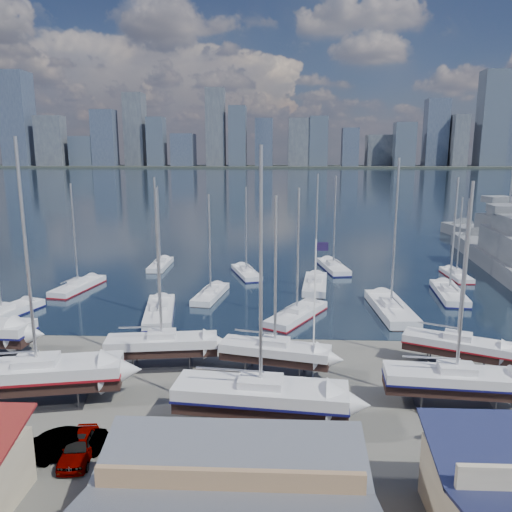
{
  "coord_description": "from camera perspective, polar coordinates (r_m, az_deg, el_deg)",
  "views": [
    {
      "loc": [
        2.0,
        -45.09,
        17.47
      ],
      "look_at": [
        -0.35,
        8.0,
        6.44
      ],
      "focal_mm": 35.0,
      "sensor_mm": 36.0,
      "label": 1
    }
  ],
  "objects": [
    {
      "name": "sailboat_cradle_2",
      "position": [
        42.4,
        -10.69,
        -9.87
      ],
      "size": [
        9.28,
        3.69,
        14.82
      ],
      "rotation": [
        0.0,
        0.0,
        0.13
      ],
      "color": "#2D2D33",
      "rests_on": "ground"
    },
    {
      "name": "sailboat_cradle_1",
      "position": [
        39.11,
        -23.67,
        -12.3
      ],
      "size": [
        11.99,
        5.4,
        18.51
      ],
      "rotation": [
        0.0,
        0.0,
        0.19
      ],
      "color": "#2D2D33",
      "rests_on": "ground"
    },
    {
      "name": "flagpole",
      "position": [
        38.77,
        6.83,
        -5.04
      ],
      "size": [
        0.99,
        0.12,
        11.12
      ],
      "color": "white",
      "rests_on": "ground"
    },
    {
      "name": "naval_ship_west",
      "position": [
        103.73,
        26.62,
        1.71
      ],
      "size": [
        11.47,
        40.97,
        17.64
      ],
      "rotation": [
        0.0,
        0.0,
        1.7
      ],
      "color": "slate",
      "rests_on": "water"
    },
    {
      "name": "sailboat_cradle_5",
      "position": [
        38.05,
        21.85,
        -13.07
      ],
      "size": [
        9.92,
        3.58,
        15.72
      ],
      "rotation": [
        0.0,
        0.0,
        -0.09
      ],
      "color": "#2D2D33",
      "rests_on": "ground"
    },
    {
      "name": "far_shore",
      "position": [
        605.32,
        2.37,
        10.17
      ],
      "size": [
        1400.0,
        80.0,
        2.2
      ],
      "primitive_type": "cube",
      "color": "#2D332D",
      "rests_on": "ground"
    },
    {
      "name": "shed_grey",
      "position": [
        24.56,
        -3.02,
        -26.89
      ],
      "size": [
        12.6,
        8.4,
        4.17
      ],
      "color": "#8C6B4C",
      "rests_on": "ground"
    },
    {
      "name": "sailboat_cradle_4",
      "position": [
        40.33,
        2.17,
        -10.86
      ],
      "size": [
        9.03,
        4.37,
        14.34
      ],
      "rotation": [
        0.0,
        0.0,
        -0.23
      ],
      "color": "#2D2D33",
      "rests_on": "ground"
    },
    {
      "name": "sailboat_moored_4",
      "position": [
        61.65,
        -5.2,
        -4.47
      ],
      "size": [
        3.82,
        9.06,
        13.25
      ],
      "rotation": [
        0.0,
        0.0,
        1.41
      ],
      "color": "black",
      "rests_on": "water"
    },
    {
      "name": "sailboat_moored_10",
      "position": [
        66.06,
        21.18,
        -4.15
      ],
      "size": [
        3.97,
        10.51,
        15.34
      ],
      "rotation": [
        0.0,
        0.0,
        1.46
      ],
      "color": "black",
      "rests_on": "water"
    },
    {
      "name": "sailboat_cradle_6",
      "position": [
        44.74,
        22.01,
        -9.44
      ],
      "size": [
        8.78,
        5.76,
        14.01
      ],
      "rotation": [
        0.0,
        0.0,
        -0.43
      ],
      "color": "#2D2D33",
      "rests_on": "ground"
    },
    {
      "name": "sailboat_moored_11",
      "position": [
        76.47,
        21.9,
        -2.11
      ],
      "size": [
        2.4,
        8.08,
        12.02
      ],
      "rotation": [
        0.0,
        0.0,
        1.59
      ],
      "color": "black",
      "rests_on": "water"
    },
    {
      "name": "sailboat_moored_8",
      "position": [
        76.58,
        8.82,
        -1.37
      ],
      "size": [
        4.36,
        10.24,
        14.83
      ],
      "rotation": [
        0.0,
        0.0,
        1.74
      ],
      "color": "black",
      "rests_on": "water"
    },
    {
      "name": "sailboat_cradle_3",
      "position": [
        33.16,
        0.53,
        -15.75
      ],
      "size": [
        11.46,
        4.29,
        17.93
      ],
      "rotation": [
        0.0,
        0.0,
        -0.1
      ],
      "color": "#2D2D33",
      "rests_on": "ground"
    },
    {
      "name": "sailboat_moored_9",
      "position": [
        57.53,
        15.13,
        -6.04
      ],
      "size": [
        3.84,
        11.9,
        17.76
      ],
      "rotation": [
        0.0,
        0.0,
        1.62
      ],
      "color": "black",
      "rests_on": "water"
    },
    {
      "name": "sailboat_moored_6",
      "position": [
        54.01,
        4.69,
        -6.85
      ],
      "size": [
        7.22,
        9.86,
        14.63
      ],
      "rotation": [
        0.0,
        0.0,
        1.05
      ],
      "color": "black",
      "rests_on": "water"
    },
    {
      "name": "car_d",
      "position": [
        32.93,
        23.83,
        -19.91
      ],
      "size": [
        3.82,
        5.47,
        1.47
      ],
      "primitive_type": "imported",
      "rotation": [
        0.0,
        0.0,
        0.39
      ],
      "color": "gray",
      "rests_on": "ground"
    },
    {
      "name": "sailboat_moored_3",
      "position": [
        55.65,
        -10.95,
        -6.46
      ],
      "size": [
        4.68,
        10.86,
        15.71
      ],
      "rotation": [
        0.0,
        0.0,
        1.74
      ],
      "color": "black",
      "rests_on": "water"
    },
    {
      "name": "sailboat_moored_0",
      "position": [
        60.51,
        -27.04,
        -6.08
      ],
      "size": [
        5.64,
        10.35,
        14.91
      ],
      "rotation": [
        0.0,
        0.0,
        1.27
      ],
      "color": "black",
      "rests_on": "water"
    },
    {
      "name": "sailboat_moored_5",
      "position": [
        72.22,
        -1.12,
        -2.03
      ],
      "size": [
        5.13,
        9.3,
        13.39
      ],
      "rotation": [
        0.0,
        0.0,
        1.88
      ],
      "color": "black",
      "rests_on": "water"
    },
    {
      "name": "car_c",
      "position": [
        29.91,
        -3.57,
        -22.31
      ],
      "size": [
        2.95,
        5.54,
        1.48
      ],
      "primitive_type": "imported",
      "rotation": [
        0.0,
        0.0,
        0.09
      ],
      "color": "gray",
      "rests_on": "ground"
    },
    {
      "name": "sailboat_moored_7",
      "position": [
        66.13,
        6.77,
        -3.39
      ],
      "size": [
        3.98,
        10.58,
        15.59
      ],
      "rotation": [
        0.0,
        0.0,
        1.46
      ],
      "color": "black",
      "rests_on": "water"
    },
    {
      "name": "skyline",
      "position": [
        599.32,
        1.63,
        13.79
      ],
      "size": [
        639.14,
        43.8,
        107.69
      ],
      "color": "#475166",
      "rests_on": "far_shore"
    },
    {
      "name": "car_b",
      "position": [
        33.08,
        -20.53,
        -19.44
      ],
      "size": [
        4.83,
        3.2,
        1.5
      ],
      "primitive_type": "imported",
      "rotation": [
        0.0,
        0.0,
        1.96
      ],
      "color": "gray",
      "rests_on": "ground"
    },
    {
      "name": "car_a",
      "position": [
        32.68,
        -19.59,
        -19.86
      ],
      "size": [
        2.16,
        4.37,
        1.43
      ],
      "primitive_type": "imported",
      "rotation": [
        0.0,
        0.0,
        0.11
      ],
      "color": "gray",
      "rests_on": "ground"
    },
    {
      "name": "sailboat_moored_2",
      "position": [
        78.68,
        -10.85,
        -1.08
      ],
      "size": [
        2.56,
        8.75,
        13.17
      ],
      "rotation": [
        0.0,
        0.0,
        1.58
      ],
      "color": "black",
      "rests_on": "water"
    },
    {
      "name": "water",
      "position": [
        345.55,
        2.22,
        8.79
      ],
      "size": [
        1400.0,
        600.0,
        0.4
      ],
      "primitive_type": "cube",
      "color": "#182839",
      "rests_on": "ground"
    },
    {
      "name": "ground",
      "position": [
        39.25,
        -0.68,
        -14.71
      ],
      "size": [
        1400.0,
        1400.0,
        0.0
      ],
      "primitive_type": "plane",
      "color": "#605E59",
      "rests_on": "ground"
    },
    {
      "name": "sailboat_moored_1",
      "position": [
        68.87,
        -19.65,
        -3.41
      ],
      "size": [
        4.4,
        9.93,
        14.36
      ],
      "rotation": [
        0.0,
        0.0,
        1.39
      ],
      "color": "black",
      "rests_on": "water"
    }
  ]
}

